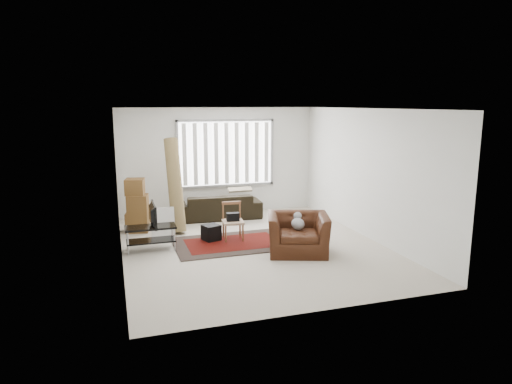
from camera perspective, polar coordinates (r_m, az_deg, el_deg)
room at (r=9.23m, az=-1.09°, el=4.56°), size 6.00×6.02×2.71m
persian_rug at (r=9.32m, az=-2.99°, el=-6.41°), size 2.33×1.56×0.02m
tv_stand at (r=9.04m, az=-13.04°, el=-5.01°), size 0.96×0.43×0.48m
tv at (r=8.95m, az=-13.13°, el=-2.81°), size 0.10×0.78×0.45m
subwoofer at (r=9.49m, az=-5.62°, el=-5.05°), size 0.41×0.41×0.32m
moving_boxes at (r=10.38m, az=-14.66°, el=-1.85°), size 0.56×0.53×1.18m
white_flatpack at (r=9.95m, az=-11.55°, el=-3.68°), size 0.49×0.18×0.62m
rolled_rug at (r=10.15m, az=-10.10°, el=0.85°), size 0.39×0.88×2.07m
sofa at (r=11.27m, az=-4.72°, el=-1.32°), size 2.11×1.00×0.80m
side_chair at (r=9.45m, az=-2.92°, el=-3.47°), size 0.46×0.46×0.79m
armchair at (r=8.71m, az=5.27°, el=-4.86°), size 1.40×1.30×0.84m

